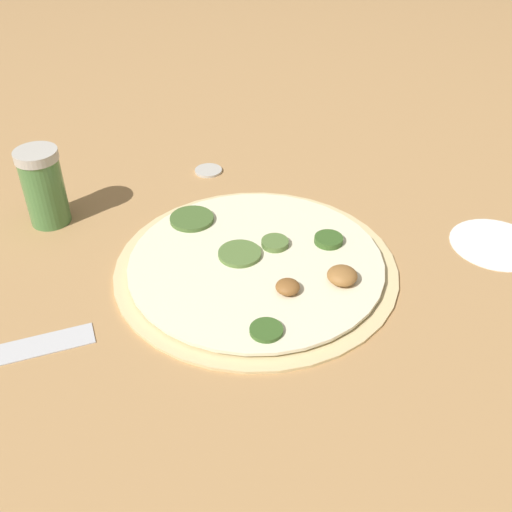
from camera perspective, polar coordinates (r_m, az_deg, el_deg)
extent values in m
plane|color=tan|center=(0.69, 0.00, -1.14)|extent=(3.00, 3.00, 0.00)
cylinder|color=beige|center=(0.69, 0.00, -0.90)|extent=(0.32, 0.32, 0.01)
cylinder|color=#EFE5C1|center=(0.68, 0.00, -0.53)|extent=(0.29, 0.29, 0.00)
cylinder|color=#385B23|center=(0.71, 6.93, 1.55)|extent=(0.03, 0.03, 0.01)
cylinder|color=#567538|center=(0.69, -1.67, 0.11)|extent=(0.05, 0.05, 0.00)
cylinder|color=#385B23|center=(0.59, 0.99, -7.07)|extent=(0.03, 0.03, 0.00)
ellipsoid|color=brown|center=(0.64, 3.04, -2.95)|extent=(0.03, 0.03, 0.01)
cylinder|color=#567538|center=(0.70, 1.81, 1.25)|extent=(0.03, 0.03, 0.01)
ellipsoid|color=#996633|center=(0.65, 8.21, -1.85)|extent=(0.03, 0.03, 0.02)
cylinder|color=#47662D|center=(0.75, -6.13, 3.54)|extent=(0.05, 0.05, 0.01)
cylinder|color=#4C7F42|center=(0.79, -19.48, 5.83)|extent=(0.05, 0.05, 0.09)
cylinder|color=beige|center=(0.77, -20.24, 9.00)|extent=(0.05, 0.05, 0.01)
cylinder|color=beige|center=(0.88, -4.56, 8.21)|extent=(0.04, 0.04, 0.01)
cylinder|color=white|center=(0.78, 21.87, 1.09)|extent=(0.11, 0.11, 0.00)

